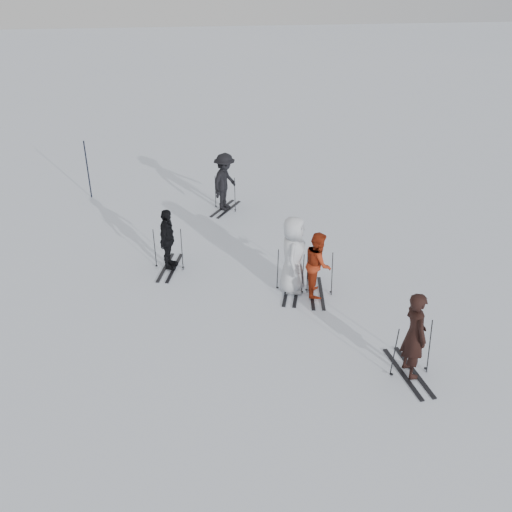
{
  "coord_description": "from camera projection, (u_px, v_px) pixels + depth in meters",
  "views": [
    {
      "loc": [
        -1.65,
        -11.12,
        7.51
      ],
      "look_at": [
        0.0,
        1.0,
        1.0
      ],
      "focal_mm": 40.0,
      "sensor_mm": 36.0,
      "label": 1
    }
  ],
  "objects": [
    {
      "name": "ground",
      "position": [
        262.0,
        313.0,
        13.45
      ],
      "size": [
        120.0,
        120.0,
        0.0
      ],
      "primitive_type": "plane",
      "color": "silver",
      "rests_on": "ground"
    },
    {
      "name": "skier_uphill_left",
      "position": [
        168.0,
        240.0,
        14.98
      ],
      "size": [
        0.64,
        1.05,
        1.67
      ],
      "primitive_type": "imported",
      "rotation": [
        0.0,
        0.0,
        1.31
      ],
      "color": "black",
      "rests_on": "ground"
    },
    {
      "name": "skis_near_dark",
      "position": [
        412.0,
        349.0,
        11.23
      ],
      "size": [
        1.78,
        1.07,
        1.24
      ],
      "primitive_type": null,
      "rotation": [
        0.0,
        0.0,
        1.68
      ],
      "color": "black",
      "rests_on": "ground"
    },
    {
      "name": "skier_red",
      "position": [
        318.0,
        265.0,
        13.84
      ],
      "size": [
        0.74,
        0.89,
        1.64
      ],
      "primitive_type": "imported",
      "rotation": [
        0.0,
        0.0,
        1.42
      ],
      "color": "maroon",
      "rests_on": "ground"
    },
    {
      "name": "skier_near_dark",
      "position": [
        414.0,
        336.0,
        11.09
      ],
      "size": [
        0.51,
        0.72,
        1.86
      ],
      "primitive_type": "imported",
      "rotation": [
        0.0,
        0.0,
        1.68
      ],
      "color": "black",
      "rests_on": "ground"
    },
    {
      "name": "skier_grey",
      "position": [
        293.0,
        256.0,
        13.89
      ],
      "size": [
        0.87,
        1.1,
        1.98
      ],
      "primitive_type": "imported",
      "rotation": [
        0.0,
        0.0,
        1.29
      ],
      "color": "silver",
      "rests_on": "ground"
    },
    {
      "name": "skis_uphill_left",
      "position": [
        168.0,
        248.0,
        15.09
      ],
      "size": [
        1.82,
        1.26,
        1.2
      ],
      "primitive_type": null,
      "rotation": [
        0.0,
        0.0,
        1.31
      ],
      "color": "black",
      "rests_on": "ground"
    },
    {
      "name": "skis_uphill_far",
      "position": [
        225.0,
        193.0,
        18.63
      ],
      "size": [
        1.82,
        1.6,
        1.18
      ],
      "primitive_type": null,
      "rotation": [
        0.0,
        0.0,
        0.99
      ],
      "color": "black",
      "rests_on": "ground"
    },
    {
      "name": "skis_red",
      "position": [
        317.0,
        273.0,
        13.95
      ],
      "size": [
        1.71,
        1.08,
        1.17
      ],
      "primitive_type": null,
      "rotation": [
        0.0,
        0.0,
        1.42
      ],
      "color": "black",
      "rests_on": "ground"
    },
    {
      "name": "skis_grey",
      "position": [
        293.0,
        270.0,
        14.07
      ],
      "size": [
        1.83,
        1.3,
        1.2
      ],
      "primitive_type": null,
      "rotation": [
        0.0,
        0.0,
        1.29
      ],
      "color": "black",
      "rests_on": "ground"
    },
    {
      "name": "skier_uphill_far",
      "position": [
        225.0,
        182.0,
        18.46
      ],
      "size": [
        1.25,
        1.4,
        1.88
      ],
      "primitive_type": "imported",
      "rotation": [
        0.0,
        0.0,
        0.99
      ],
      "color": "black",
      "rests_on": "ground"
    },
    {
      "name": "piste_marker",
      "position": [
        88.0,
        170.0,
        19.36
      ],
      "size": [
        0.05,
        0.05,
        2.01
      ],
      "primitive_type": "cylinder",
      "rotation": [
        0.0,
        0.0,
        -0.11
      ],
      "color": "black",
      "rests_on": "ground"
    }
  ]
}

